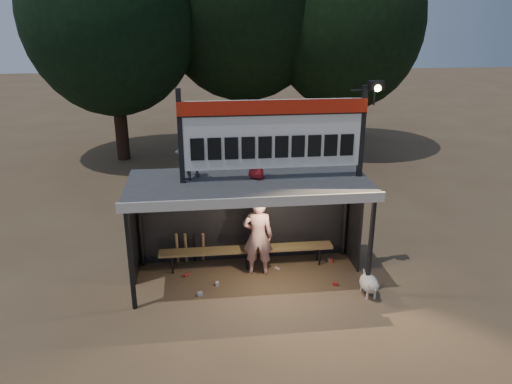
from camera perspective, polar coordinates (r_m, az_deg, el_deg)
ground at (r=11.28m, az=-0.78°, el=-9.85°), size 80.00×80.00×0.00m
player at (r=11.08m, az=0.22°, el=-5.07°), size 0.73×0.53×1.83m
child_a at (r=10.36m, az=-7.95°, el=4.57°), size 0.70×0.69×1.14m
child_b at (r=10.28m, az=0.08°, el=4.04°), size 0.53×0.52×0.93m
dugout_shelter at (r=10.70m, az=-0.97°, el=-0.60°), size 5.10×2.08×2.32m
scoreboard_assembly at (r=10.10m, az=2.30°, el=6.89°), size 4.10×0.27×1.99m
bench at (r=11.55m, az=-1.08°, el=-6.63°), size 4.00×0.35×0.48m
tree_left at (r=19.94m, az=-16.30°, el=19.05°), size 6.46×6.46×9.27m
tree_right at (r=21.09m, az=10.35°, el=18.63°), size 6.08×6.08×8.72m
dog at (r=10.79m, az=12.84°, el=-10.18°), size 0.36×0.81×0.49m
bats at (r=11.76m, az=-7.53°, el=-6.33°), size 0.67×0.35×0.84m
litter at (r=11.34m, az=1.59°, el=-9.44°), size 3.50×1.25×0.08m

